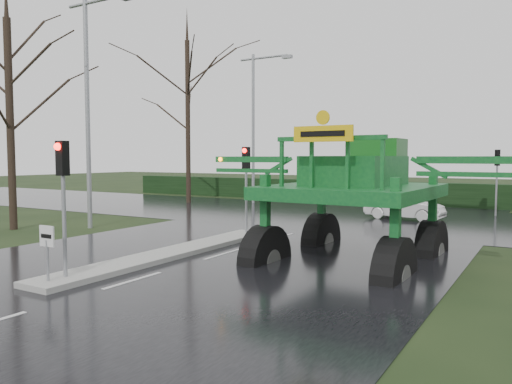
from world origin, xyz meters
The scene contains 15 objects.
ground centered at (0.00, 0.00, 0.00)m, with size 140.00×140.00×0.00m, color black.
road_main centered at (0.00, 10.00, 0.00)m, with size 14.00×80.00×0.02m, color black.
road_cross centered at (0.00, 16.00, 0.01)m, with size 80.00×12.00×0.02m, color black.
median_island centered at (-1.30, 3.00, 0.09)m, with size 1.20×10.00×0.16m, color gray.
hedge_row centered at (0.00, 24.00, 0.75)m, with size 44.00×0.90×1.50m, color black.
keep_left_sign centered at (-1.30, -1.50, 1.06)m, with size 0.50×0.07×1.35m.
traffic_signal_near centered at (-1.30, -1.01, 2.59)m, with size 0.26×0.33×3.52m.
traffic_signal_mid centered at (-1.30, 7.49, 2.59)m, with size 0.26×0.33×3.52m.
traffic_signal_far centered at (6.50, 20.01, 2.59)m, with size 0.26×0.33×3.52m.
street_light_left_near centered at (-8.19, 6.00, 5.99)m, with size 3.85×0.30×10.00m.
street_light_left_far centered at (-8.19, 20.00, 5.99)m, with size 3.85×0.30×10.00m.
tree_left_near centered at (-11.00, 4.00, 5.85)m, with size 6.30×6.30×10.85m.
tree_left_far centered at (-12.50, 18.00, 7.15)m, with size 7.70×7.70×13.26m.
crop_sprayer centered at (1.67, 4.06, 2.59)m, with size 9.81×6.26×5.48m.
white_sedan centered at (2.70, 16.07, 0.00)m, with size 1.33×3.82×1.26m, color silver.
Camera 1 is at (8.99, -9.06, 3.12)m, focal length 35.00 mm.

